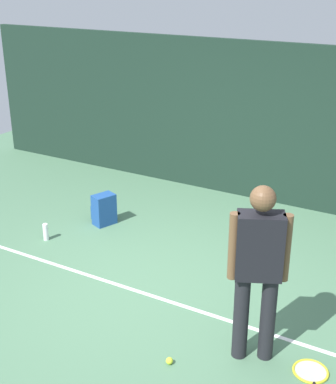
{
  "coord_description": "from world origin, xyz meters",
  "views": [
    {
      "loc": [
        2.79,
        -4.5,
        3.33
      ],
      "look_at": [
        0.0,
        0.4,
        1.0
      ],
      "focal_mm": 50.55,
      "sensor_mm": 36.0,
      "label": 1
    }
  ],
  "objects_px": {
    "backpack": "(104,210)",
    "water_bottle": "(46,232)",
    "tennis_racket": "(311,373)",
    "tennis_ball_by_fence": "(169,361)",
    "tennis_player": "(258,265)"
  },
  "relations": [
    {
      "from": "tennis_racket",
      "to": "backpack",
      "type": "height_order",
      "value": "backpack"
    },
    {
      "from": "tennis_ball_by_fence",
      "to": "water_bottle",
      "type": "xyz_separation_m",
      "value": [
        -2.63,
        1.32,
        0.08
      ]
    },
    {
      "from": "tennis_player",
      "to": "tennis_ball_by_fence",
      "type": "distance_m",
      "value": 1.21
    },
    {
      "from": "tennis_player",
      "to": "tennis_racket",
      "type": "xyz_separation_m",
      "value": [
        0.56,
        0.02,
        -0.95
      ]
    },
    {
      "from": "backpack",
      "to": "water_bottle",
      "type": "distance_m",
      "value": 0.88
    },
    {
      "from": "tennis_racket",
      "to": "water_bottle",
      "type": "relative_size",
      "value": 2.73
    },
    {
      "from": "water_bottle",
      "to": "tennis_racket",
      "type": "bearing_deg",
      "value": -12.19
    },
    {
      "from": "tennis_ball_by_fence",
      "to": "tennis_player",
      "type": "bearing_deg",
      "value": 38.26
    },
    {
      "from": "tennis_player",
      "to": "tennis_ball_by_fence",
      "type": "relative_size",
      "value": 25.76
    },
    {
      "from": "backpack",
      "to": "tennis_ball_by_fence",
      "type": "height_order",
      "value": "backpack"
    },
    {
      "from": "tennis_player",
      "to": "tennis_ball_by_fence",
      "type": "bearing_deg",
      "value": -166.96
    },
    {
      "from": "tennis_racket",
      "to": "water_bottle",
      "type": "height_order",
      "value": "water_bottle"
    },
    {
      "from": "water_bottle",
      "to": "backpack",
      "type": "bearing_deg",
      "value": 64.78
    },
    {
      "from": "tennis_player",
      "to": "water_bottle",
      "type": "xyz_separation_m",
      "value": [
        -3.23,
        0.84,
        -0.85
      ]
    },
    {
      "from": "backpack",
      "to": "tennis_ball_by_fence",
      "type": "relative_size",
      "value": 6.67
    }
  ]
}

